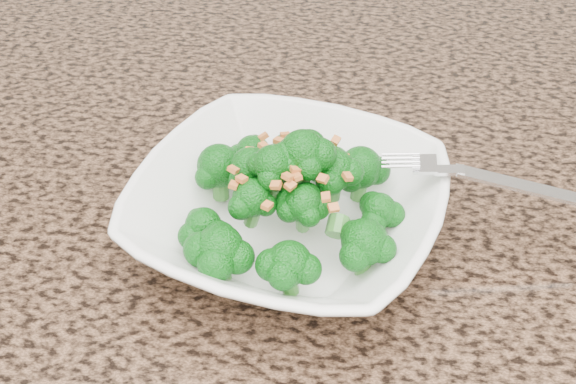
# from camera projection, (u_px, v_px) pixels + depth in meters

# --- Properties ---
(granite_counter) EXTENTS (1.64, 1.04, 0.03)m
(granite_counter) POSITION_uv_depth(u_px,v_px,m) (150.00, 231.00, 0.63)
(granite_counter) COLOR brown
(granite_counter) RESTS_ON cabinet
(bowl) EXTENTS (0.30, 0.30, 0.06)m
(bowl) POSITION_uv_depth(u_px,v_px,m) (288.00, 211.00, 0.58)
(bowl) COLOR white
(bowl) RESTS_ON granite_counter
(broccoli_pile) EXTENTS (0.21, 0.21, 0.07)m
(broccoli_pile) POSITION_uv_depth(u_px,v_px,m) (288.00, 148.00, 0.54)
(broccoli_pile) COLOR #0B620F
(broccoli_pile) RESTS_ON bowl
(garlic_topping) EXTENTS (0.13, 0.13, 0.01)m
(garlic_topping) POSITION_uv_depth(u_px,v_px,m) (288.00, 107.00, 0.52)
(garlic_topping) COLOR orange
(garlic_topping) RESTS_ON broccoli_pile
(fork) EXTENTS (0.19, 0.03, 0.01)m
(fork) POSITION_uv_depth(u_px,v_px,m) (455.00, 171.00, 0.56)
(fork) COLOR silver
(fork) RESTS_ON bowl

